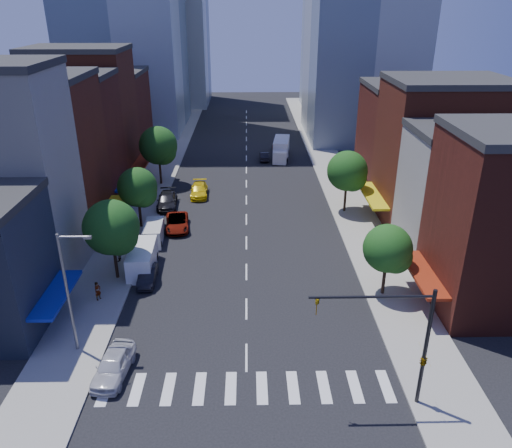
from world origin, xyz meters
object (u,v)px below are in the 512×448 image
(traffic_car_oncoming, at_px, (264,156))
(pedestrian_near, at_px, (98,291))
(traffic_car_far, at_px, (277,147))
(cargo_van_near, at_px, (142,260))
(cargo_van_far, at_px, (154,233))
(parked_car_second, at_px, (148,275))
(parked_car_third, at_px, (177,223))
(pedestrian_far, at_px, (117,253))
(taxi, at_px, (199,190))
(parked_car_rear, at_px, (167,201))
(parked_car_front, at_px, (113,365))
(box_truck, at_px, (281,150))

(traffic_car_oncoming, xyz_separation_m, pedestrian_near, (-14.96, -39.51, 0.31))
(traffic_car_far, height_order, pedestrian_near, pedestrian_near)
(cargo_van_near, height_order, pedestrian_near, cargo_van_near)
(cargo_van_far, bearing_deg, parked_car_second, -87.77)
(parked_car_third, bearing_deg, cargo_van_far, -129.50)
(cargo_van_far, bearing_deg, parked_car_third, 53.88)
(traffic_car_oncoming, bearing_deg, pedestrian_far, 64.92)
(parked_car_second, bearing_deg, taxi, 80.72)
(parked_car_third, bearing_deg, pedestrian_near, -115.17)
(parked_car_second, height_order, traffic_car_far, traffic_car_far)
(parked_car_second, relative_size, pedestrian_near, 2.53)
(taxi, distance_m, traffic_car_far, 23.18)
(traffic_car_oncoming, bearing_deg, cargo_van_near, 69.83)
(parked_car_third, relative_size, traffic_car_oncoming, 1.35)
(parked_car_rear, relative_size, cargo_van_near, 1.00)
(parked_car_rear, bearing_deg, parked_car_front, -92.80)
(parked_car_front, distance_m, parked_car_rear, 29.54)
(traffic_car_far, bearing_deg, taxi, 62.27)
(cargo_van_far, height_order, box_truck, box_truck)
(parked_car_front, relative_size, parked_car_third, 0.91)
(parked_car_rear, bearing_deg, cargo_van_far, -94.20)
(parked_car_third, bearing_deg, traffic_car_oncoming, 61.10)
(pedestrian_near, height_order, pedestrian_far, pedestrian_far)
(parked_car_second, height_order, box_truck, box_truck)
(parked_car_front, height_order, parked_car_rear, parked_car_front)
(parked_car_rear, xyz_separation_m, box_truck, (14.95, 19.95, 0.61))
(parked_car_front, relative_size, box_truck, 0.63)
(cargo_van_far, bearing_deg, parked_car_front, -91.36)
(pedestrian_far, bearing_deg, parked_car_rear, 163.49)
(box_truck, bearing_deg, taxi, -117.72)
(parked_car_front, xyz_separation_m, taxi, (2.77, 33.19, -0.07))
(cargo_van_far, bearing_deg, pedestrian_near, -107.20)
(parked_car_rear, distance_m, pedestrian_far, 14.10)
(pedestrian_near, relative_size, pedestrian_far, 0.93)
(parked_car_front, xyz_separation_m, parked_car_second, (0.07, 11.94, -0.15))
(taxi, xyz_separation_m, traffic_car_far, (11.10, 20.35, -0.01))
(parked_car_third, relative_size, parked_car_rear, 0.94)
(parked_car_third, relative_size, box_truck, 0.69)
(parked_car_second, distance_m, pedestrian_near, 4.60)
(box_truck, height_order, pedestrian_far, box_truck)
(parked_car_second, xyz_separation_m, box_truck, (14.13, 37.54, 0.75))
(pedestrian_near, bearing_deg, cargo_van_far, 18.37)
(parked_car_front, height_order, cargo_van_near, cargo_van_near)
(cargo_van_far, relative_size, taxi, 0.89)
(parked_car_rear, relative_size, taxi, 1.08)
(taxi, height_order, traffic_car_oncoming, taxi)
(parked_car_third, height_order, parked_car_rear, parked_car_rear)
(cargo_van_near, height_order, traffic_car_far, cargo_van_near)
(traffic_car_far, bearing_deg, parked_car_third, 68.32)
(taxi, height_order, box_truck, box_truck)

